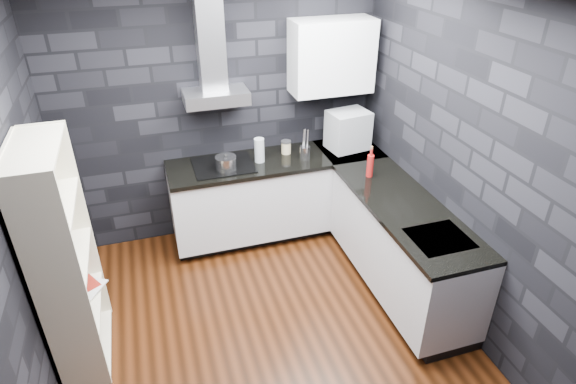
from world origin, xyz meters
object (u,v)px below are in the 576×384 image
pot (226,164)px  appliance_garage (348,130)px  red_bottle (370,166)px  fruit_bowl (62,262)px  utensil_crock (305,153)px  storage_jar (286,148)px  bookshelf (64,261)px  glass_vase (259,150)px

pot → appliance_garage: size_ratio=0.49×
red_bottle → fruit_bowl: bearing=-167.8°
utensil_crock → fruit_bowl: utensil_crock is taller
storage_jar → utensil_crock: size_ratio=0.89×
storage_jar → fruit_bowl: bearing=-147.8°
bookshelf → storage_jar: bearing=32.5°
glass_vase → fruit_bowl: (-1.74, -1.18, -0.09)m
storage_jar → utensil_crock: utensil_crock is taller
glass_vase → storage_jar: size_ratio=2.02×
appliance_garage → red_bottle: appliance_garage is taller
pot → glass_vase: bearing=13.7°
storage_jar → red_bottle: (0.60, -0.72, 0.05)m
appliance_garage → bookshelf: 2.90m
utensil_crock → glass_vase: bearing=170.1°
appliance_garage → red_bottle: 0.61m
glass_vase → red_bottle: (0.91, -0.61, -0.01)m
appliance_garage → pot: bearing=174.6°
bookshelf → fruit_bowl: bookshelf is taller
appliance_garage → bookshelf: (-2.67, -1.11, -0.22)m
appliance_garage → red_bottle: size_ratio=1.84×
red_bottle → fruit_bowl: red_bottle is taller
storage_jar → red_bottle: 0.93m
pot → utensil_crock: (0.80, 0.01, -0.00)m
utensil_crock → appliance_garage: bearing=7.1°
storage_jar → fruit_bowl: storage_jar is taller
red_bottle → fruit_bowl: (-2.64, -0.57, -0.07)m
red_bottle → fruit_bowl: 2.71m
storage_jar → bookshelf: 2.39m
red_bottle → bookshelf: bookshelf is taller
pot → appliance_garage: (1.29, 0.07, 0.16)m
glass_vase → storage_jar: bearing=18.4°
storage_jar → bookshelf: bookshelf is taller
storage_jar → bookshelf: (-2.04, -1.23, -0.06)m
utensil_crock → fruit_bowl: bearing=-153.2°
pot → appliance_garage: appliance_garage is taller
pot → glass_vase: 0.37m
storage_jar → appliance_garage: bearing=-11.0°
storage_jar → utensil_crock: (0.14, -0.18, 0.01)m
pot → fruit_bowl: (-1.38, -1.10, -0.03)m
red_bottle → bookshelf: 2.70m
glass_vase → utensil_crock: glass_vase is taller
storage_jar → red_bottle: red_bottle is taller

